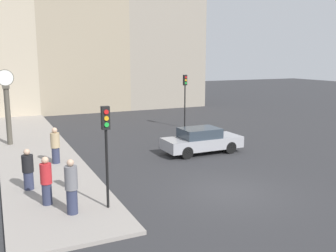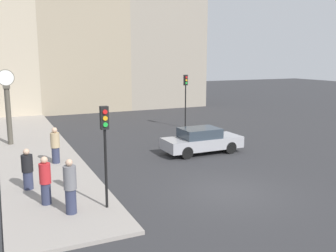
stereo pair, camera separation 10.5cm
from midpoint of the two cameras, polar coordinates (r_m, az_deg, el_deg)
The scene contains 11 objects.
ground_plane at distance 14.93m, azimuth 9.10°, elevation -9.80°, with size 120.00×120.00×0.00m, color #2D2D30.
sidewalk_corner at distance 23.41m, azimuth -20.04°, elevation -2.72°, with size 3.78×26.48×0.13m, color gray.
building_row at distance 37.66m, azimuth -13.49°, elevation 15.28°, with size 24.64×5.00×17.97m.
sedan_car at distance 20.33m, azimuth 4.97°, elevation -2.19°, with size 4.29×1.70×1.39m.
traffic_light_near at distance 12.39m, azimuth -9.66°, elevation -1.45°, with size 0.26×0.24×3.45m.
traffic_light_far at distance 27.40m, azimuth 2.50°, elevation 5.49°, with size 0.26×0.24×3.89m.
street_clock at distance 23.39m, azimuth -23.40°, elevation 2.64°, with size 0.93×0.38×4.33m.
pedestrian_red_top at distance 13.58m, azimuth -18.27°, elevation -7.95°, with size 0.39×0.39×1.70m.
pedestrian_black_jacket at distance 15.34m, azimuth -20.74°, elevation -6.25°, with size 0.43×0.43×1.60m.
pedestrian_tan_coat at distance 18.65m, azimuth -16.95°, elevation -2.89°, with size 0.43×0.43×1.74m.
pedestrian_grey_jacket at distance 12.57m, azimuth -14.74°, elevation -8.97°, with size 0.41×0.41×1.82m.
Camera 1 is at (-8.02, -11.52, 5.13)m, focal length 40.00 mm.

